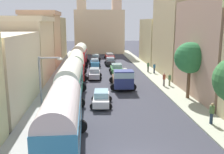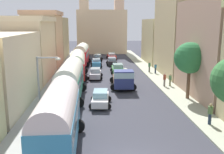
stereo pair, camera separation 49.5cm
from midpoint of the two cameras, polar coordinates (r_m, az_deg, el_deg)
ground_plane at (r=41.46m, az=-0.62°, el=0.49°), size 154.00×154.00×0.00m
sidewalk_left at (r=41.68m, az=-10.62°, el=0.44°), size 2.50×70.00×0.14m
sidewalk_right at (r=42.47m, az=9.19°, el=0.70°), size 2.50×70.00×0.14m
building_left_1 at (r=27.35m, az=-22.68°, el=1.21°), size 5.28×12.98×7.10m
building_left_2 at (r=39.64m, az=-17.33°, el=6.00°), size 6.53×11.99×8.93m
building_left_3 at (r=50.97m, az=-14.28°, el=8.05°), size 6.35×10.15×10.15m
building_left_4 at (r=62.56m, az=-12.41°, el=8.30°), size 5.90×12.38×9.19m
building_right_1 at (r=30.87m, az=22.22°, el=5.63°), size 5.43×11.89×10.58m
building_right_2 at (r=42.12m, az=14.21°, el=8.89°), size 4.30×12.02×12.52m
building_right_3 at (r=54.30m, az=10.32°, el=7.67°), size 4.85×11.49×8.78m
distant_church at (r=71.40m, az=-2.06°, el=10.41°), size 12.93×7.56×19.38m
parked_bus_0 at (r=17.06m, az=-10.84°, el=-8.52°), size 3.26×8.79×4.11m
parked_bus_1 at (r=28.34m, az=-8.61°, el=-0.37°), size 3.27×9.82×4.02m
parked_bus_2 at (r=39.20m, az=-7.29°, el=2.90°), size 3.39×9.28×3.87m
parked_bus_3 at (r=50.74m, az=-6.37°, el=5.09°), size 3.44×8.26×4.08m
cargo_truck_0 at (r=32.66m, az=2.80°, el=-0.28°), size 3.36×6.89×2.55m
car_0 at (r=42.75m, az=1.58°, el=1.88°), size 2.42×4.22×1.53m
car_1 at (r=50.70m, az=0.28°, el=3.45°), size 2.24×4.37×1.51m
car_2 at (r=58.68m, az=0.16°, el=4.56°), size 2.38×4.18×1.42m
car_3 at (r=26.18m, az=-1.98°, el=-4.59°), size 2.34×4.18×1.51m
car_4 at (r=38.60m, az=-3.26°, el=0.79°), size 2.24×4.09×1.56m
car_5 at (r=48.55m, az=-3.14°, el=3.08°), size 2.15×3.72×1.56m
car_6 at (r=55.87m, az=-2.94°, el=4.20°), size 2.32×4.40×1.47m
pedestrian_0 at (r=22.52m, az=21.20°, el=-7.38°), size 0.49×0.49×1.87m
pedestrian_1 at (r=34.37m, az=12.96°, el=-0.52°), size 0.48×0.48×1.72m
pedestrian_2 at (r=42.32m, az=9.78°, el=1.94°), size 0.49×0.49×1.78m
pedestrian_3 at (r=43.24m, az=8.48°, el=2.25°), size 0.52×0.52×1.86m
pedestrian_4 at (r=33.98m, az=11.79°, el=-0.47°), size 0.45×0.45×1.86m
streetlamp_near at (r=21.35m, az=-14.31°, el=-1.39°), size 1.91×0.28×5.57m
roadside_tree_1 at (r=28.65m, az=17.06°, el=3.95°), size 3.28×3.28×6.16m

